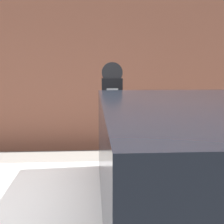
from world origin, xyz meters
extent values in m
cube|color=#ADAAA3|center=(0.00, 2.20, 0.06)|extent=(24.00, 2.80, 0.13)
cylinder|color=slate|center=(0.58, 1.08, 0.66)|extent=(0.06, 0.06, 1.07)
cube|color=black|center=(0.58, 1.08, 1.37)|extent=(0.19, 0.11, 0.36)
cube|color=gray|center=(0.58, 1.02, 1.40)|extent=(0.11, 0.01, 0.13)
cylinder|color=black|center=(0.58, 1.08, 1.61)|extent=(0.19, 0.09, 0.19)
camera|label=1|loc=(0.40, -1.84, 1.70)|focal=50.00mm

